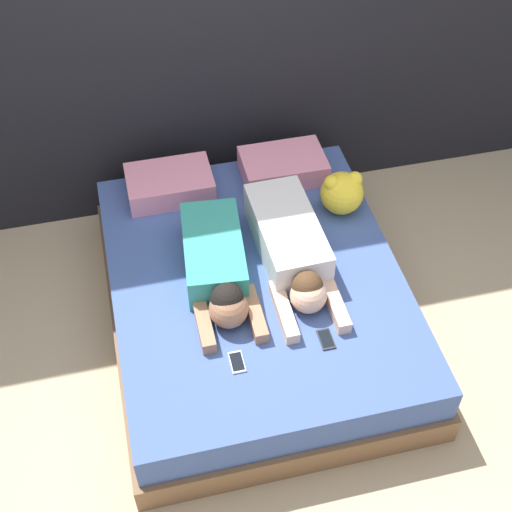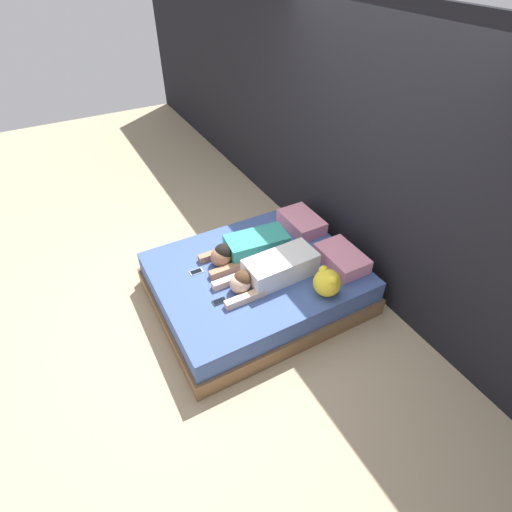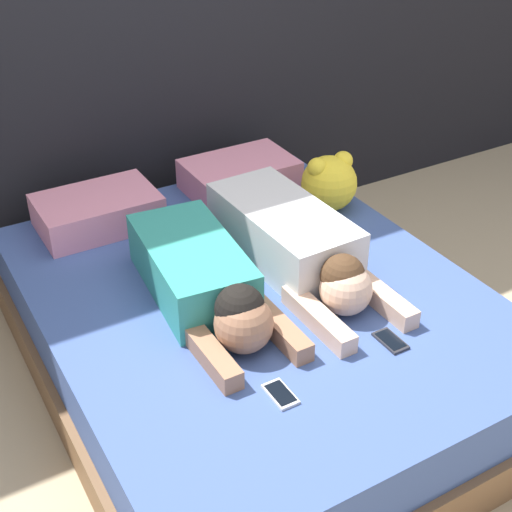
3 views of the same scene
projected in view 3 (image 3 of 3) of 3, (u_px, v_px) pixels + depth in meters
The scene contains 9 objects.
ground_plane at pixel (256, 370), 2.92m from camera, with size 12.00×12.00×0.00m, color tan.
bed at pixel (256, 332), 2.81m from camera, with size 1.62×1.97×0.40m.
pillow_head_left at pixel (98, 211), 3.07m from camera, with size 0.51×0.34×0.14m.
pillow_head_right at pixel (239, 175), 3.36m from camera, with size 0.51×0.34×0.14m.
person_left at pixel (206, 282), 2.56m from camera, with size 0.37×0.89×0.23m.
person_right at pixel (296, 245), 2.77m from camera, with size 0.34×0.98×0.23m.
cell_phone_left at pixel (280, 394), 2.22m from camera, with size 0.07×0.13×0.01m.
cell_phone_right at pixel (390, 341), 2.44m from camera, with size 0.07×0.13×0.01m.
plush_toy at pixel (329, 182), 3.17m from camera, with size 0.25×0.25×0.26m.
Camera 3 is at (-1.11, -1.91, 1.97)m, focal length 50.00 mm.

